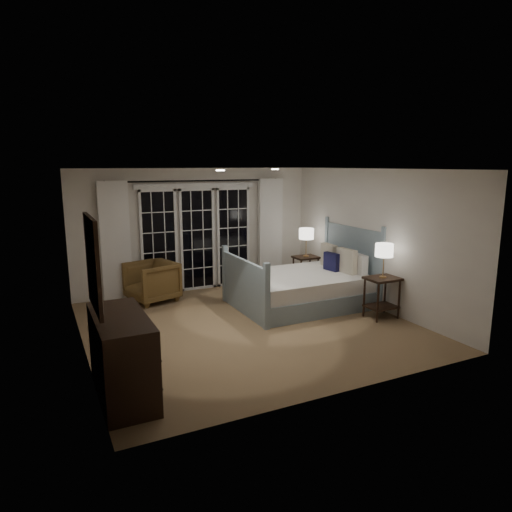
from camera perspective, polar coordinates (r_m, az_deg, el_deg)
name	(u,v)px	position (r m, az deg, el deg)	size (l,w,h in m)	color
floor	(248,325)	(7.51, -1.01, -8.63)	(5.00, 5.00, 0.00)	#8C674B
ceiling	(247,169)	(7.06, -1.08, 10.81)	(5.00, 5.00, 0.00)	white
wall_left	(79,265)	(6.56, -21.29, -1.02)	(0.02, 5.00, 2.50)	silver
wall_right	(373,239)	(8.52, 14.40, 2.11)	(0.02, 5.00, 2.50)	silver
wall_back	(197,230)	(9.48, -7.43, 3.27)	(5.00, 0.02, 2.50)	silver
wall_front	(344,288)	(5.08, 10.93, -3.90)	(5.00, 0.02, 2.50)	silver
french_doors	(198,238)	(9.46, -7.32, 2.28)	(2.50, 0.04, 2.20)	black
curtain_rod	(197,181)	(9.30, -7.39, 9.31)	(0.03, 0.03, 3.50)	black
curtain_left	(115,241)	(9.00, -17.17, 1.78)	(0.55, 0.10, 2.25)	white
curtain_right	(270,230)	(10.02, 1.80, 3.22)	(0.55, 0.10, 2.25)	white
downlight_a	(275,169)	(7.95, 2.39, 10.79)	(0.12, 0.12, 0.01)	white
downlight_b	(220,170)	(6.45, -4.49, 10.64)	(0.12, 0.12, 0.01)	white
bed	(304,286)	(8.53, 6.00, -3.81)	(2.38, 1.72, 1.40)	gray
nightstand_left	(382,291)	(8.02, 15.47, -4.24)	(0.54, 0.43, 0.70)	black
nightstand_right	(306,266)	(9.81, 6.23, -1.31)	(0.50, 0.40, 0.65)	black
lamp_left	(384,251)	(7.87, 15.73, 0.65)	(0.30, 0.30, 0.58)	#B9894A
lamp_right	(306,234)	(9.68, 6.32, 2.75)	(0.31, 0.31, 0.60)	#B9894A
armchair	(152,282)	(8.90, -12.90, -3.14)	(0.82, 0.84, 0.77)	brown
dresser	(122,356)	(5.41, -16.39, -11.94)	(0.57, 1.33, 0.94)	black
mirror	(93,264)	(5.06, -19.70, -0.93)	(0.05, 0.85, 1.00)	black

